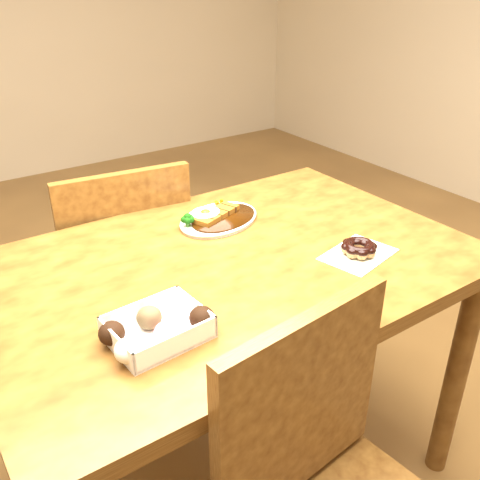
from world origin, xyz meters
TOP-DOWN VIEW (x-y plane):
  - ground at (0.00, 0.00)m, footprint 6.00×6.00m
  - table at (0.00, 0.00)m, footprint 1.20×0.80m
  - chair_far at (-0.08, 0.54)m, footprint 0.47×0.47m
  - katsu_curry_plate at (0.09, 0.20)m, footprint 0.29×0.24m
  - donut_box at (-0.29, -0.18)m, footprint 0.21×0.15m
  - pon_de_ring at (0.28, -0.16)m, footprint 0.21×0.16m

SIDE VIEW (x-z plane):
  - ground at x=0.00m, z-range 0.00..0.00m
  - chair_far at x=-0.08m, z-range 0.04..0.91m
  - table at x=0.00m, z-range 0.28..1.03m
  - katsu_curry_plate at x=0.09m, z-range 0.74..0.79m
  - pon_de_ring at x=0.28m, z-range 0.75..0.79m
  - donut_box at x=-0.29m, z-range 0.75..0.80m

